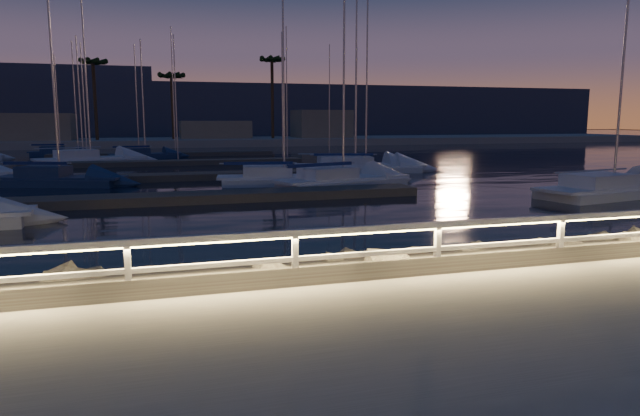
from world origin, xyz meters
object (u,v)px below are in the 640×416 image
(sailboat_g, at_px, (281,178))
(sailboat_h, at_px, (352,166))
(sailboat_c, at_px, (340,180))
(sailboat_f, at_px, (57,179))
(sailboat_k, at_px, (88,159))
(guard_rail, at_px, (238,248))
(sailboat_n, at_px, (144,155))
(sailboat_l, at_px, (363,166))
(sailboat_d, at_px, (610,188))
(sailboat_m, at_px, (59,152))

(sailboat_g, xyz_separation_m, sailboat_h, (6.76, 6.68, 0.01))
(sailboat_c, xyz_separation_m, sailboat_f, (-15.06, 5.33, -0.01))
(sailboat_c, bearing_deg, sailboat_k, 106.61)
(guard_rail, height_order, sailboat_n, sailboat_n)
(sailboat_g, bearing_deg, sailboat_h, 53.86)
(sailboat_g, height_order, sailboat_l, sailboat_l)
(guard_rail, bearing_deg, sailboat_d, 31.09)
(sailboat_m, bearing_deg, sailboat_h, -45.94)
(sailboat_n, bearing_deg, sailboat_g, -85.30)
(sailboat_c, height_order, sailboat_m, sailboat_c)
(guard_rail, relative_size, sailboat_f, 3.62)
(sailboat_l, bearing_deg, guard_rail, -103.95)
(sailboat_k, bearing_deg, sailboat_m, 86.86)
(sailboat_f, bearing_deg, sailboat_g, 6.17)
(sailboat_c, distance_m, sailboat_h, 9.69)
(sailboat_h, xyz_separation_m, sailboat_l, (0.60, -0.55, -0.01))
(sailboat_n, bearing_deg, sailboat_k, -139.03)
(sailboat_f, xyz_separation_m, sailboat_m, (-3.74, 28.74, -0.02))
(sailboat_l, bearing_deg, sailboat_g, -128.91)
(sailboat_h, height_order, sailboat_k, sailboat_k)
(guard_rail, relative_size, sailboat_k, 2.96)
(sailboat_c, distance_m, sailboat_l, 9.46)
(sailboat_g, bearing_deg, sailboat_c, -28.44)
(sailboat_l, distance_m, sailboat_m, 34.74)
(sailboat_g, distance_m, sailboat_m, 35.65)
(sailboat_f, bearing_deg, sailboat_l, 29.26)
(sailboat_d, bearing_deg, guard_rail, -159.53)
(sailboat_d, xyz_separation_m, sailboat_k, (-26.16, 28.90, 0.02))
(sailboat_d, height_order, sailboat_n, sailboat_d)
(sailboat_f, bearing_deg, sailboat_k, 109.98)
(guard_rail, distance_m, sailboat_m, 54.43)
(guard_rail, relative_size, sailboat_l, 3.18)
(sailboat_n, bearing_deg, sailboat_h, -64.28)
(sailboat_k, bearing_deg, guard_rail, -101.58)
(sailboat_c, xyz_separation_m, sailboat_g, (-2.84, 2.19, -0.01))
(sailboat_c, relative_size, sailboat_l, 0.98)
(sailboat_g, relative_size, sailboat_n, 1.15)
(sailboat_f, bearing_deg, sailboat_h, 31.15)
(sailboat_c, bearing_deg, sailboat_d, -51.45)
(guard_rail, distance_m, sailboat_h, 30.89)
(sailboat_f, height_order, sailboat_m, sailboat_f)
(sailboat_f, xyz_separation_m, sailboat_n, (4.58, 22.02, -0.02))
(sailboat_h, distance_m, sailboat_l, 0.82)
(sailboat_d, bearing_deg, sailboat_k, 121.54)
(sailboat_h, bearing_deg, sailboat_f, -161.21)
(sailboat_c, xyz_separation_m, sailboat_l, (4.52, 8.31, -0.01))
(sailboat_m, bearing_deg, sailboat_k, -70.71)
(sailboat_h, distance_m, sailboat_n, 23.43)
(sailboat_g, distance_m, sailboat_h, 9.50)
(sailboat_g, distance_m, sailboat_k, 22.74)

